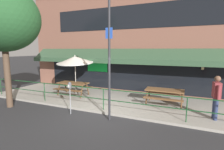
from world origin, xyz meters
The scene contains 11 objects.
ground_plane centered at (0.00, 0.00, 0.00)m, with size 120.00×120.00×0.00m, color #2D2D30.
patio_deck centered at (0.00, 2.00, 0.05)m, with size 15.00×4.00×0.10m, color #9E998E.
restaurant_building centered at (0.00, 4.22, 3.37)m, with size 15.00×1.60×6.79m.
patio_railing centered at (0.00, 0.30, 0.80)m, with size 13.84×0.04×0.97m.
picnic_table_left centered at (-2.75, 1.84, 0.71)m, with size 1.80×1.42×0.76m.
picnic_table_centre centered at (2.43, 2.11, 0.71)m, with size 1.80×1.42×0.76m.
patio_umbrella_left centered at (-2.75, 2.11, 2.18)m, with size 2.14×2.14×2.38m.
pedestrian_walking centered at (4.46, 1.03, 1.06)m, with size 0.29×0.62×1.71m.
parking_meter_near centered at (-1.20, -0.52, 1.15)m, with size 0.15×0.16×1.42m.
street_sign_pole centered at (0.63, -0.45, 2.42)m, with size 0.28×0.09×4.72m.
street_tree_curbside centered at (-4.44, -0.97, 4.37)m, with size 3.51×3.16×6.20m.
Camera 1 is at (3.36, -6.52, 2.80)m, focal length 28.00 mm.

